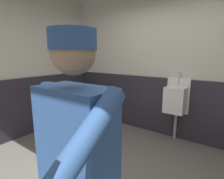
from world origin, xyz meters
name	(u,v)px	position (x,y,z in m)	size (l,w,h in m)	color
wall_back	(169,64)	(0.00, 1.73, 1.37)	(4.98, 0.12, 2.75)	beige
wall_left	(15,64)	(-2.25, 0.00, 1.37)	(0.12, 3.95, 2.75)	beige
wainscot_band_back	(165,107)	(0.00, 1.66, 0.56)	(4.38, 0.03, 1.12)	#2D2833
wainscot_band_left	(22,108)	(-2.18, 0.00, 0.56)	(0.03, 3.35, 1.12)	#2D2833
urinal_solo	(176,99)	(0.23, 1.51, 0.78)	(0.40, 0.34, 1.24)	white
person	(76,157)	(0.39, -0.97, 0.99)	(0.65, 0.60, 1.67)	#2D3342
trash_bin	(66,114)	(-1.85, 0.78, 0.28)	(0.38, 0.38, 0.56)	#38383D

